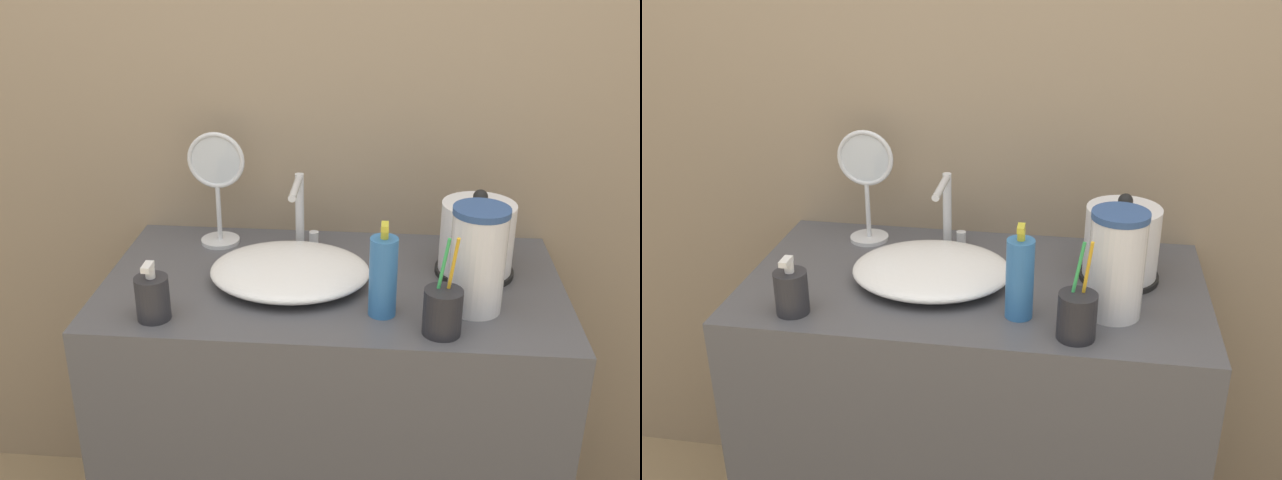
# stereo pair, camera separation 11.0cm
# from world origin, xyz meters

# --- Properties ---
(wall_back) EXTENTS (6.00, 0.04, 2.60)m
(wall_back) POSITION_xyz_m (0.00, 0.59, 1.30)
(wall_back) COLOR gray
(wall_back) RESTS_ON ground_plane
(vanity_counter) EXTENTS (1.05, 0.57, 0.81)m
(vanity_counter) POSITION_xyz_m (0.00, 0.28, 0.41)
(vanity_counter) COLOR #4C4C51
(vanity_counter) RESTS_ON ground_plane
(sink_basin) EXTENTS (0.36, 0.31, 0.06)m
(sink_basin) POSITION_xyz_m (-0.10, 0.27, 0.84)
(sink_basin) COLOR white
(sink_basin) RESTS_ON vanity_counter
(faucet) EXTENTS (0.06, 0.16, 0.19)m
(faucet) POSITION_xyz_m (-0.09, 0.45, 0.92)
(faucet) COLOR silver
(faucet) RESTS_ON vanity_counter
(electric_kettle) EXTENTS (0.18, 0.18, 0.21)m
(electric_kettle) POSITION_xyz_m (0.33, 0.35, 0.89)
(electric_kettle) COLOR black
(electric_kettle) RESTS_ON vanity_counter
(toothbrush_cup) EXTENTS (0.08, 0.08, 0.21)m
(toothbrush_cup) POSITION_xyz_m (0.23, 0.07, 0.86)
(toothbrush_cup) COLOR #232328
(toothbrush_cup) RESTS_ON vanity_counter
(lotion_bottle) EXTENTS (0.06, 0.06, 0.21)m
(lotion_bottle) POSITION_xyz_m (0.11, 0.14, 0.90)
(lotion_bottle) COLOR #3370B7
(lotion_bottle) RESTS_ON vanity_counter
(shampoo_bottle) EXTENTS (0.07, 0.07, 0.13)m
(shampoo_bottle) POSITION_xyz_m (-0.36, 0.08, 0.86)
(shampoo_bottle) COLOR #28282D
(shampoo_bottle) RESTS_ON vanity_counter
(vanity_mirror) EXTENTS (0.14, 0.10, 0.29)m
(vanity_mirror) POSITION_xyz_m (-0.30, 0.47, 0.98)
(vanity_mirror) COLOR silver
(vanity_mirror) RESTS_ON vanity_counter
(water_pitcher) EXTENTS (0.12, 0.12, 0.23)m
(water_pitcher) POSITION_xyz_m (0.31, 0.18, 0.93)
(water_pitcher) COLOR silver
(water_pitcher) RESTS_ON vanity_counter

